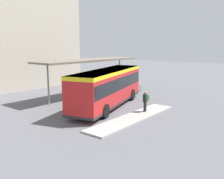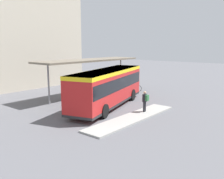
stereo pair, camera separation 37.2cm
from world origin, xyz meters
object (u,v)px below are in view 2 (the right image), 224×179
bicycle_white (135,88)px  bicycle_red (120,86)px  pedestrian_waiting (145,100)px  bicycle_black (130,87)px  bicycle_green (127,86)px  city_bus (108,85)px

bicycle_white → bicycle_red: (-0.28, 2.16, -0.01)m
pedestrian_waiting → bicycle_white: pedestrian_waiting is taller
bicycle_black → bicycle_green: 0.78m
city_bus → bicycle_green: city_bus is taller
bicycle_red → bicycle_white: bearing=-163.1°
bicycle_white → bicycle_red: bicycle_white is taller
city_bus → bicycle_white: 8.50m
bicycle_black → bicycle_red: (-0.18, 1.44, -0.03)m
pedestrian_waiting → bicycle_red: pedestrian_waiting is taller
bicycle_black → bicycle_green: bearing=154.8°
city_bus → bicycle_white: bearing=0.9°
bicycle_black → bicycle_green: (0.29, 0.72, -0.01)m
city_bus → bicycle_white: (7.97, 2.51, -1.55)m
bicycle_white → bicycle_black: size_ratio=0.96×
bicycle_white → bicycle_green: (0.20, 1.44, 0.00)m
city_bus → bicycle_black: bearing=5.7°
pedestrian_waiting → bicycle_black: (7.61, 6.93, -0.71)m
bicycle_white → bicycle_black: 0.73m
bicycle_black → bicycle_red: bicycle_black is taller
bicycle_red → pedestrian_waiting: bearing=148.0°
city_bus → bicycle_white: city_bus is taller
pedestrian_waiting → bicycle_green: pedestrian_waiting is taller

